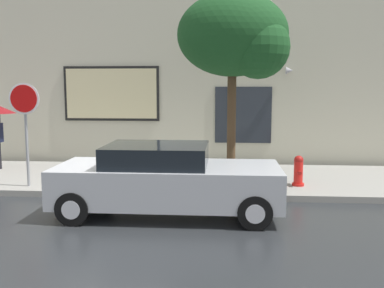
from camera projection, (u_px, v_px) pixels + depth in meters
ground_plane at (110, 211)px, 9.03m from camera, size 60.00×60.00×0.00m
sidewalk at (139, 178)px, 11.99m from camera, size 20.00×4.00×0.15m
building_facade at (152, 59)px, 14.02m from camera, size 20.00×0.67×7.00m
parked_car at (166, 180)px, 8.72m from camera, size 4.49×1.92×1.43m
fire_hydrant at (298, 171)px, 10.67m from camera, size 0.30×0.44×0.76m
street_tree at (238, 38)px, 10.30m from camera, size 2.68×2.28×4.69m
stop_sign at (25, 114)px, 10.42m from camera, size 0.76×0.10×2.54m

